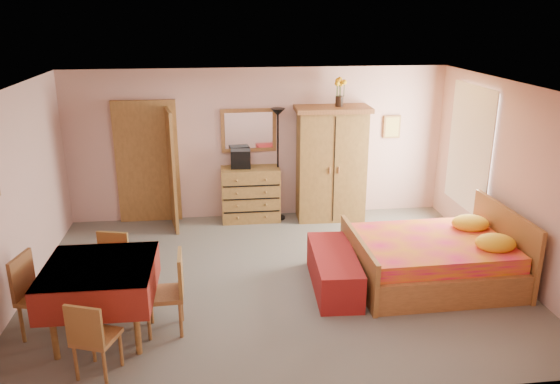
{
  "coord_description": "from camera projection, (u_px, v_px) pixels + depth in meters",
  "views": [
    {
      "loc": [
        -0.75,
        -6.67,
        3.49
      ],
      "look_at": [
        0.1,
        0.3,
        1.15
      ],
      "focal_mm": 35.0,
      "sensor_mm": 36.0,
      "label": 1
    }
  ],
  "objects": [
    {
      "name": "floor",
      "position": [
        275.0,
        279.0,
        7.48
      ],
      "size": [
        6.5,
        6.5,
        0.0
      ],
      "primitive_type": "plane",
      "color": "slate",
      "rests_on": "ground"
    },
    {
      "name": "ceiling",
      "position": [
        275.0,
        87.0,
        6.65
      ],
      "size": [
        6.5,
        6.5,
        0.0
      ],
      "primitive_type": "plane",
      "rotation": [
        3.14,
        0.0,
        0.0
      ],
      "color": "brown",
      "rests_on": "wall_back"
    },
    {
      "name": "wall_back",
      "position": [
        259.0,
        144.0,
        9.42
      ],
      "size": [
        6.5,
        0.1,
        2.6
      ],
      "primitive_type": "cube",
      "color": "#CA9B92",
      "rests_on": "floor"
    },
    {
      "name": "wall_front",
      "position": [
        308.0,
        278.0,
        4.71
      ],
      "size": [
        6.5,
        0.1,
        2.6
      ],
      "primitive_type": "cube",
      "color": "#CA9B92",
      "rests_on": "floor"
    },
    {
      "name": "wall_left",
      "position": [
        12.0,
        199.0,
        6.69
      ],
      "size": [
        0.1,
        5.0,
        2.6
      ],
      "primitive_type": "cube",
      "color": "#CA9B92",
      "rests_on": "floor"
    },
    {
      "name": "wall_right",
      "position": [
        511.0,
        180.0,
        7.44
      ],
      "size": [
        0.1,
        5.0,
        2.6
      ],
      "primitive_type": "cube",
      "color": "#CA9B92",
      "rests_on": "floor"
    },
    {
      "name": "doorway",
      "position": [
        148.0,
        163.0,
        9.26
      ],
      "size": [
        1.06,
        0.12,
        2.15
      ],
      "primitive_type": "cube",
      "color": "#9E6B35",
      "rests_on": "floor"
    },
    {
      "name": "window",
      "position": [
        470.0,
        148.0,
        8.52
      ],
      "size": [
        0.08,
        1.4,
        1.95
      ],
      "primitive_type": "cube",
      "color": "white",
      "rests_on": "wall_right"
    },
    {
      "name": "picture_back",
      "position": [
        392.0,
        127.0,
        9.58
      ],
      "size": [
        0.3,
        0.04,
        0.4
      ],
      "primitive_type": "cube",
      "color": "#D8BF59",
      "rests_on": "wall_back"
    },
    {
      "name": "chest_of_drawers",
      "position": [
        251.0,
        194.0,
        9.45
      ],
      "size": [
        1.0,
        0.5,
        0.94
      ],
      "primitive_type": "cube",
      "rotation": [
        0.0,
        0.0,
        -0.0
      ],
      "color": "olive",
      "rests_on": "floor"
    },
    {
      "name": "wall_mirror",
      "position": [
        249.0,
        130.0,
        9.31
      ],
      "size": [
        0.95,
        0.08,
        0.75
      ],
      "primitive_type": "cube",
      "rotation": [
        0.0,
        0.0,
        0.03
      ],
      "color": "white",
      "rests_on": "wall_back"
    },
    {
      "name": "stereo",
      "position": [
        241.0,
        159.0,
        9.27
      ],
      "size": [
        0.35,
        0.26,
        0.31
      ],
      "primitive_type": "cube",
      "rotation": [
        0.0,
        0.0,
        -0.07
      ],
      "color": "black",
      "rests_on": "chest_of_drawers"
    },
    {
      "name": "floor_lamp",
      "position": [
        278.0,
        165.0,
        9.34
      ],
      "size": [
        0.28,
        0.28,
        1.95
      ],
      "primitive_type": "cube",
      "rotation": [
        0.0,
        0.0,
        -0.12
      ],
      "color": "black",
      "rests_on": "floor"
    },
    {
      "name": "wardrobe",
      "position": [
        331.0,
        164.0,
        9.37
      ],
      "size": [
        1.28,
        0.68,
        1.98
      ],
      "primitive_type": "cube",
      "rotation": [
        0.0,
        0.0,
        -0.03
      ],
      "color": "olive",
      "rests_on": "floor"
    },
    {
      "name": "sunflower_vase",
      "position": [
        340.0,
        92.0,
        9.0
      ],
      "size": [
        0.2,
        0.2,
        0.48
      ],
      "primitive_type": "cube",
      "rotation": [
        0.0,
        0.0,
        0.07
      ],
      "color": "yellow",
      "rests_on": "wardrobe"
    },
    {
      "name": "bed",
      "position": [
        432.0,
        247.0,
        7.28
      ],
      "size": [
        2.16,
        1.72,
        0.99
      ],
      "primitive_type": "cube",
      "rotation": [
        0.0,
        0.0,
        0.02
      ],
      "color": "#DF1551",
      "rests_on": "floor"
    },
    {
      "name": "bench",
      "position": [
        334.0,
        270.0,
        7.18
      ],
      "size": [
        0.62,
        1.49,
        0.49
      ],
      "primitive_type": "cube",
      "rotation": [
        0.0,
        0.0,
        -0.05
      ],
      "color": "maroon",
      "rests_on": "floor"
    },
    {
      "name": "dining_table",
      "position": [
        103.0,
        300.0,
        6.07
      ],
      "size": [
        1.19,
        1.19,
        0.86
      ],
      "primitive_type": "cube",
      "rotation": [
        0.0,
        0.0,
        -0.01
      ],
      "color": "maroon",
      "rests_on": "floor"
    },
    {
      "name": "chair_south",
      "position": [
        96.0,
        336.0,
        5.4
      ],
      "size": [
        0.5,
        0.5,
        0.85
      ],
      "primitive_type": "cube",
      "rotation": [
        0.0,
        0.0,
        -0.35
      ],
      "color": "#9B6534",
      "rests_on": "floor"
    },
    {
      "name": "chair_north",
      "position": [
        109.0,
        271.0,
        6.73
      ],
      "size": [
        0.49,
        0.49,
        0.88
      ],
      "primitive_type": "cube",
      "rotation": [
        0.0,
        0.0,
        2.88
      ],
      "color": "#AC7E3A",
      "rests_on": "floor"
    },
    {
      "name": "chair_west",
      "position": [
        42.0,
        296.0,
        6.05
      ],
      "size": [
        0.52,
        0.52,
        0.96
      ],
      "primitive_type": "cube",
      "rotation": [
        0.0,
        0.0,
        -1.79
      ],
      "color": "#986533",
      "rests_on": "floor"
    },
    {
      "name": "chair_east",
      "position": [
        164.0,
        293.0,
        6.13
      ],
      "size": [
        0.44,
        0.44,
        0.94
      ],
      "primitive_type": "cube",
      "rotation": [
        0.0,
        0.0,
        1.6
      ],
      "color": "#976133",
      "rests_on": "floor"
    }
  ]
}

